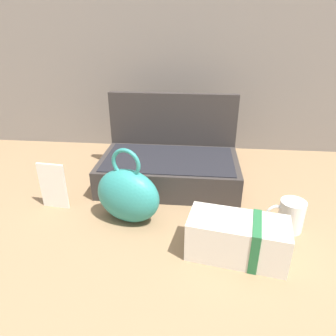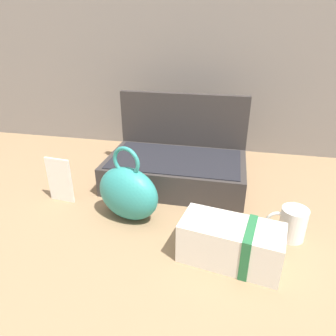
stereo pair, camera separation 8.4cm
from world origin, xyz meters
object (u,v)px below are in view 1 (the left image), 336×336
Objects in this scene: info_card_left at (52,187)px; coffee_mug at (290,216)px; teal_pouch_handbag at (128,195)px; open_suitcase at (170,163)px; cream_toiletry_bag at (238,238)px.

coffee_mug is at bearing 2.05° from info_card_left.
coffee_mug is at bearing -0.41° from teal_pouch_handbag.
open_suitcase reaches higher than teal_pouch_handbag.
teal_pouch_handbag is 0.24m from info_card_left.
info_card_left is at bearing 163.06° from cream_toiletry_bag.
teal_pouch_handbag reaches higher than info_card_left.
coffee_mug is 0.69m from info_card_left.
cream_toiletry_bag is at bearing -61.83° from open_suitcase.
cream_toiletry_bag is at bearing -22.55° from teal_pouch_handbag.
cream_toiletry_bag reaches higher than coffee_mug.
cream_toiletry_bag is at bearing -141.80° from coffee_mug.
open_suitcase is 3.21× the size of info_card_left.
coffee_mug is (0.45, -0.00, -0.04)m from teal_pouch_handbag.
teal_pouch_handbag is 1.52× the size of info_card_left.
cream_toiletry_bag is 0.19m from coffee_mug.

